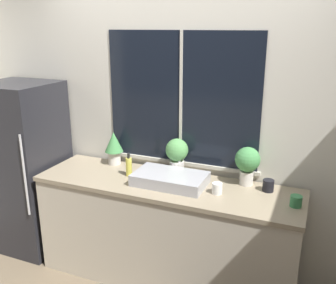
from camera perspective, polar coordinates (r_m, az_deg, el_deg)
wall_back at (r=3.20m, az=2.21°, el=3.84°), size 8.00×0.09×2.70m
wall_left at (r=4.96m, az=-17.39°, el=7.89°), size 0.06×7.00×2.70m
counter at (r=3.23m, az=-0.32°, el=-13.49°), size 2.16×0.62×0.88m
refrigerator at (r=3.83m, az=-20.92°, el=-3.59°), size 0.66×0.64×1.61m
sink at (r=2.99m, az=0.34°, el=-5.60°), size 0.57×0.39×0.28m
potted_plant_left at (r=3.41m, az=-8.25°, el=-0.53°), size 0.17×0.17×0.30m
potted_plant_center at (r=3.15m, az=1.36°, el=-1.76°), size 0.19×0.19×0.31m
potted_plant_right at (r=3.00m, az=12.01°, el=-3.00°), size 0.20×0.20×0.31m
soap_bottle at (r=3.16m, az=-5.98°, el=-3.71°), size 0.05×0.05×0.20m
mug_green at (r=2.79m, az=18.92°, el=-8.52°), size 0.08×0.08×0.08m
mug_black at (r=2.97m, az=15.03°, el=-6.42°), size 0.09×0.09×0.09m
mug_white at (r=2.86m, az=7.50°, el=-7.01°), size 0.08×0.08×0.08m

